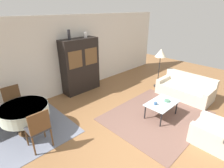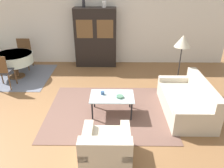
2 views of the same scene
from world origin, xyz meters
name	(u,v)px [view 1 (image 1 of 2)]	position (x,y,z in m)	size (l,w,h in m)	color
ground_plane	(147,139)	(0.00, 0.00, 0.00)	(14.00, 14.00, 0.00)	brown
wall_back	(63,57)	(0.00, 3.63, 1.35)	(10.00, 0.06, 2.70)	silver
area_rug	(156,116)	(1.01, 0.37, 0.01)	(2.83, 2.34, 0.01)	brown
dining_rug	(29,131)	(-1.93, 2.28, 0.01)	(2.07, 2.02, 0.01)	slate
couch	(185,89)	(2.79, 0.36, 0.27)	(0.93, 1.77, 0.76)	beige
armchair	(217,134)	(1.00, -1.20, 0.28)	(0.80, 0.89, 0.73)	beige
coffee_table	(162,104)	(1.08, 0.28, 0.41)	(0.97, 0.63, 0.44)	black
display_cabinet	(80,66)	(0.49, 3.34, 0.97)	(1.38, 0.49, 1.94)	black
dining_table	(24,112)	(-1.92, 2.27, 0.60)	(1.13, 1.13, 0.74)	brown
dining_chair_near	(38,127)	(-1.92, 1.49, 0.57)	(0.44, 0.44, 0.97)	brown
dining_chair_far	(14,101)	(-1.92, 3.06, 0.57)	(0.44, 0.44, 0.97)	brown
floor_lamp	(161,54)	(2.85, 1.51, 1.30)	(0.41, 0.41, 1.51)	black
cup	(156,103)	(0.86, 0.36, 0.49)	(0.09, 0.09, 0.07)	#33517A
bowl	(167,101)	(1.25, 0.22, 0.47)	(0.16, 0.16, 0.04)	#4C7A60
vase_tall	(69,35)	(0.15, 3.34, 2.10)	(0.09, 0.09, 0.32)	#232328
vase_short	(85,35)	(0.79, 3.34, 2.03)	(0.13, 0.13, 0.18)	white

